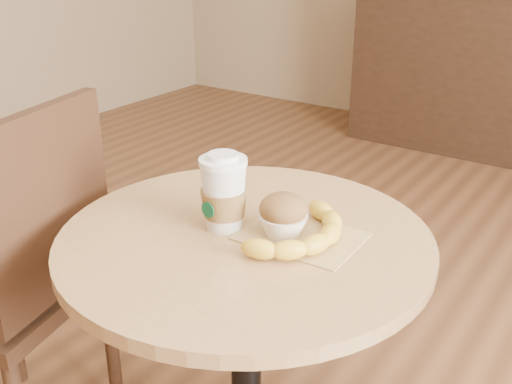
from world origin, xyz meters
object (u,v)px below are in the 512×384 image
(cafe_table, at_px, (246,310))
(muffin, at_px, (283,215))
(coffee_cup, at_px, (224,195))
(chair_left, at_px, (19,278))
(banana, at_px, (307,233))

(cafe_table, distance_m, muffin, 0.25)
(coffee_cup, bearing_deg, chair_left, -154.90)
(muffin, bearing_deg, chair_left, -160.68)
(cafe_table, relative_size, chair_left, 0.79)
(cafe_table, height_order, chair_left, chair_left)
(chair_left, distance_m, muffin, 0.72)
(coffee_cup, relative_size, muffin, 1.64)
(cafe_table, xyz_separation_m, coffee_cup, (-0.05, -0.00, 0.26))
(banana, bearing_deg, chair_left, -153.54)
(cafe_table, distance_m, chair_left, 0.59)
(cafe_table, height_order, banana, banana)
(cafe_table, relative_size, banana, 2.67)
(chair_left, relative_size, coffee_cup, 5.91)
(coffee_cup, bearing_deg, cafe_table, 6.74)
(cafe_table, bearing_deg, chair_left, -161.79)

